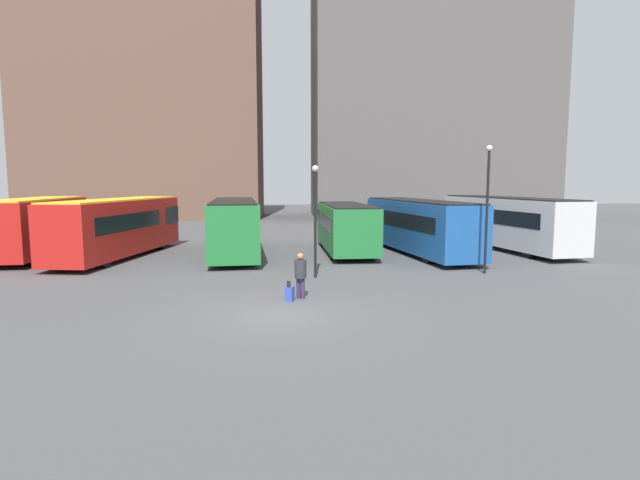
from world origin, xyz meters
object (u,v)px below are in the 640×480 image
object	(u,v)px
traveler	(300,272)
lamp_post_0	(487,199)
bus_4	(418,224)
bus_5	(506,221)
bus_2	(234,225)
bus_1	(119,225)
suitcase	(290,294)
bus_0	(36,225)
lamp_post_2	(315,211)
bus_3	(345,226)

from	to	relation	value
traveler	lamp_post_0	distance (m)	9.91
bus_4	lamp_post_0	distance (m)	7.13
bus_5	traveler	size ratio (longest dim) A/B	7.36
bus_2	bus_4	bearing A→B (deg)	-95.88
bus_1	traveler	size ratio (longest dim) A/B	6.95
bus_5	suitcase	xyz separation A→B (m)	(-13.44, -13.12, -1.51)
bus_5	bus_2	bearing A→B (deg)	85.92
suitcase	bus_4	bearing A→B (deg)	-13.54
bus_1	bus_2	world-z (taller)	bus_1
traveler	lamp_post_0	size ratio (longest dim) A/B	0.29
bus_0	bus_5	bearing A→B (deg)	-90.84
bus_1	lamp_post_2	world-z (taller)	lamp_post_2
bus_3	bus_5	distance (m)	10.21
bus_4	lamp_post_2	xyz separation A→B (m)	(-6.37, -7.32, 1.21)
bus_5	lamp_post_2	size ratio (longest dim) A/B	2.50
suitcase	lamp_post_2	size ratio (longest dim) A/B	0.15
bus_5	lamp_post_0	distance (m)	9.59
bus_2	lamp_post_0	size ratio (longest dim) A/B	1.95
bus_4	traveler	world-z (taller)	bus_4
bus_4	bus_3	bearing A→B (deg)	73.31
bus_5	lamp_post_2	world-z (taller)	lamp_post_2
bus_4	suitcase	bearing A→B (deg)	138.08
bus_5	lamp_post_2	distance (m)	15.21
traveler	lamp_post_2	xyz separation A→B (m)	(0.72, 3.95, 1.94)
bus_4	suitcase	xyz separation A→B (m)	(-7.48, -11.62, -1.44)
lamp_post_0	lamp_post_2	distance (m)	7.81
bus_4	traveler	bearing A→B (deg)	138.67
bus_1	suitcase	bearing A→B (deg)	-130.64
traveler	lamp_post_0	bearing A→B (deg)	-42.94
bus_1	bus_4	distance (m)	16.97
bus_3	lamp_post_0	distance (m)	9.43
bus_0	lamp_post_2	world-z (taller)	lamp_post_2
bus_0	traveler	world-z (taller)	bus_0
bus_2	bus_4	distance (m)	10.69
traveler	suitcase	distance (m)	0.89
bus_4	lamp_post_0	world-z (taller)	lamp_post_0
traveler	bus_4	bearing A→B (deg)	-12.95
bus_3	lamp_post_2	xyz separation A→B (m)	(-2.16, -7.88, 1.36)
bus_2	bus_4	xyz separation A→B (m)	(10.69, -0.01, -0.01)
bus_0	bus_3	distance (m)	17.43
lamp_post_2	bus_3	bearing A→B (deg)	74.64
traveler	lamp_post_2	distance (m)	4.46
bus_0	bus_3	world-z (taller)	bus_0
bus_1	traveler	xyz separation A→B (m)	(9.87, -10.70, -0.78)
lamp_post_2	bus_4	bearing A→B (deg)	48.97
bus_0	bus_1	xyz separation A→B (m)	(4.66, -0.34, -0.01)
bus_5	lamp_post_0	world-z (taller)	lamp_post_0
suitcase	bus_5	bearing A→B (deg)	-26.46
suitcase	lamp_post_2	xyz separation A→B (m)	(1.11, 4.29, 2.66)
bus_3	bus_5	size ratio (longest dim) A/B	0.75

